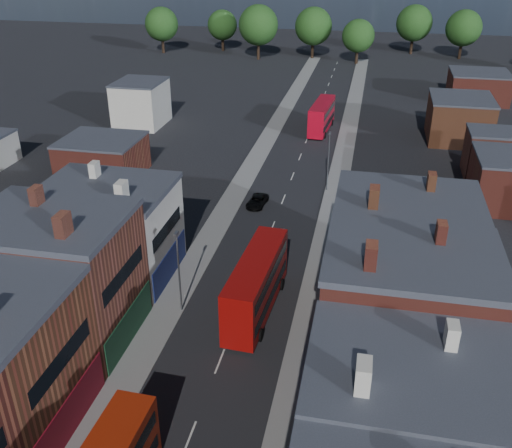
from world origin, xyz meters
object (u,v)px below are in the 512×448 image
at_px(bus_2, 322,116).
at_px(car_2, 257,201).
at_px(bus_1, 256,284).
at_px(ped_3, 309,403).
at_px(car_3, 276,241).

bearing_deg(bus_2, car_2, -94.11).
xyz_separation_m(bus_1, bus_2, (0.31, 54.15, -0.22)).
bearing_deg(ped_3, bus_2, 12.74).
bearing_deg(car_2, bus_2, 86.58).
bearing_deg(bus_1, car_3, 94.83).
height_order(bus_2, car_3, bus_2).
xyz_separation_m(bus_2, ped_3, (5.89, -65.72, -1.66)).
bearing_deg(ped_3, car_3, 22.82).
bearing_deg(car_3, bus_1, -91.25).
distance_m(bus_1, car_3, 12.57).
distance_m(bus_2, car_2, 32.46).
distance_m(bus_2, ped_3, 66.00).
distance_m(bus_1, ped_3, 13.26).
height_order(car_2, car_3, car_2).
distance_m(car_3, ped_3, 24.79).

